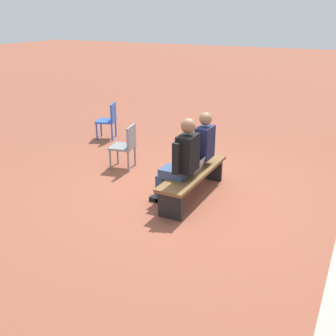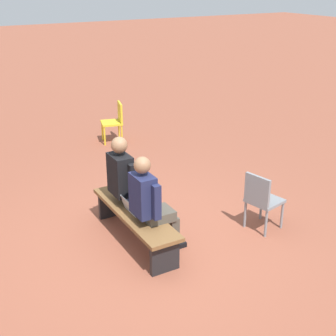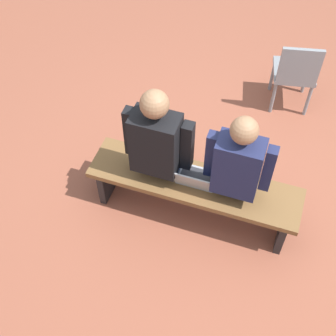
# 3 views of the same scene
# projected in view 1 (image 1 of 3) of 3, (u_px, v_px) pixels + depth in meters

# --- Properties ---
(ground_plane) EXTENTS (60.00, 60.00, 0.00)m
(ground_plane) POSITION_uv_depth(u_px,v_px,m) (190.00, 192.00, 6.53)
(ground_plane) COLOR brown
(bench) EXTENTS (1.80, 0.44, 0.45)m
(bench) POSITION_uv_depth(u_px,v_px,m) (193.00, 177.00, 6.21)
(bench) COLOR brown
(bench) RESTS_ON ground
(person_student) EXTENTS (0.53, 0.67, 1.32)m
(person_student) POSITION_uv_depth(u_px,v_px,m) (199.00, 149.00, 6.39)
(person_student) COLOR #4C473D
(person_student) RESTS_ON ground
(person_adult) EXTENTS (0.56, 0.71, 1.38)m
(person_adult) POSITION_uv_depth(u_px,v_px,m) (181.00, 160.00, 5.84)
(person_adult) COLOR #384C75
(person_adult) RESTS_ON ground
(laptop) EXTENTS (0.32, 0.29, 0.21)m
(laptop) POSITION_uv_depth(u_px,v_px,m) (195.00, 168.00, 6.17)
(laptop) COLOR #9EA0A5
(laptop) RESTS_ON bench
(plastic_chair_far_right) EXTENTS (0.54, 0.54, 0.84)m
(plastic_chair_far_right) POSITION_uv_depth(u_px,v_px,m) (109.00, 119.00, 9.13)
(plastic_chair_far_right) COLOR #2D56B7
(plastic_chair_far_right) RESTS_ON ground
(plastic_chair_foreground) EXTENTS (0.50, 0.50, 0.84)m
(plastic_chair_foreground) POSITION_uv_depth(u_px,v_px,m) (126.00, 144.00, 7.35)
(plastic_chair_foreground) COLOR gray
(plastic_chair_foreground) RESTS_ON ground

